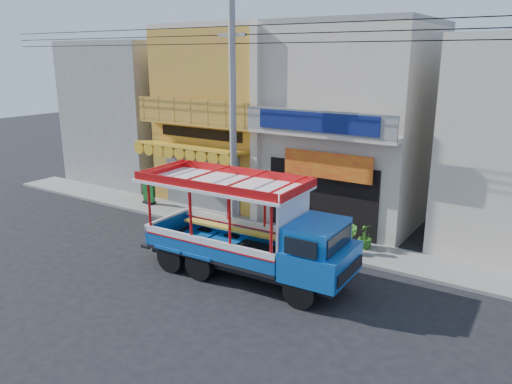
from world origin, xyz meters
TOP-DOWN VIEW (x-y plane):
  - ground at (0.00, 0.00)m, footprint 90.00×90.00m
  - sidewalk at (0.00, 4.00)m, footprint 30.00×2.00m
  - shophouse_left at (-4.00, 7.96)m, footprint 6.00×7.50m
  - shophouse_right at (2.00, 7.96)m, footprint 6.00×6.75m
  - party_pilaster at (-1.00, 4.85)m, footprint 0.35×0.30m
  - filler_building_left at (-11.00, 8.00)m, footprint 6.00×6.00m
  - utility_pole at (-0.85, 3.30)m, footprint 28.00×0.26m
  - songthaew_truck at (2.23, 0.18)m, footprint 7.13×2.59m
  - green_sign at (-6.53, 4.10)m, footprint 0.73×0.39m
  - potted_plant_a at (2.15, 3.90)m, footprint 1.09×1.02m
  - potted_plant_b at (3.81, 3.64)m, footprint 0.66×0.70m
  - potted_plant_c at (4.11, 4.31)m, footprint 0.62×0.62m

SIDE VIEW (x-z plane):
  - ground at x=0.00m, z-range 0.00..0.00m
  - sidewalk at x=0.00m, z-range 0.00..0.12m
  - potted_plant_c at x=4.11m, z-range 0.12..1.04m
  - green_sign at x=-6.53m, z-range 0.03..1.15m
  - potted_plant_a at x=2.15m, z-range 0.12..1.09m
  - potted_plant_b at x=3.81m, z-range 0.12..1.13m
  - songthaew_truck at x=2.23m, z-range -0.06..3.23m
  - filler_building_left at x=-11.00m, z-range 0.00..7.60m
  - party_pilaster at x=-1.00m, z-range 0.00..8.00m
  - shophouse_right at x=2.00m, z-range -0.01..8.23m
  - shophouse_left at x=-4.00m, z-range -0.01..8.23m
  - utility_pole at x=-0.85m, z-range 0.53..9.53m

